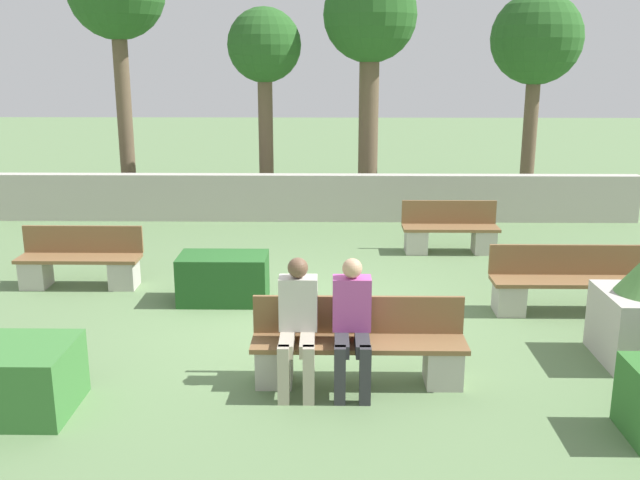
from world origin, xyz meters
The scene contains 13 objects.
ground_plane centered at (0.00, 0.00, 0.00)m, with size 60.00×60.00×0.00m, color #607F51.
perimeter_wall centered at (0.00, 5.54, 0.47)m, with size 12.88×0.30×0.94m.
bench_front centered at (0.61, -1.78, 0.34)m, with size 2.17×0.49×0.85m.
bench_left_side centered at (-3.27, 1.26, 0.32)m, with size 1.73×0.48×0.85m.
bench_right_side centered at (2.33, 3.19, 0.32)m, with size 1.60×0.49×0.85m.
bench_back centered at (3.42, 0.30, 0.34)m, with size 2.04×0.48×0.85m.
person_seated_man centered at (0.53, -1.92, 0.72)m, with size 0.38×0.64×1.32m.
person_seated_woman centered at (0.00, -1.92, 0.73)m, with size 0.38×0.64×1.32m.
hedge_block_near_left centered at (-2.73, -2.45, 0.32)m, with size 1.31×0.89×0.65m.
hedge_block_mid_left centered at (-1.12, 0.64, 0.32)m, with size 1.18×0.68×0.65m.
tree_center_left centered at (-1.08, 6.89, 3.30)m, with size 1.55×1.55×4.22m.
tree_center_right centered at (1.13, 6.94, 3.87)m, with size 1.95×1.95×5.02m.
tree_rightmost centered at (4.73, 7.46, 3.51)m, with size 1.96×1.96×4.57m.
Camera 1 is at (0.32, -8.49, 3.24)m, focal length 40.00 mm.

